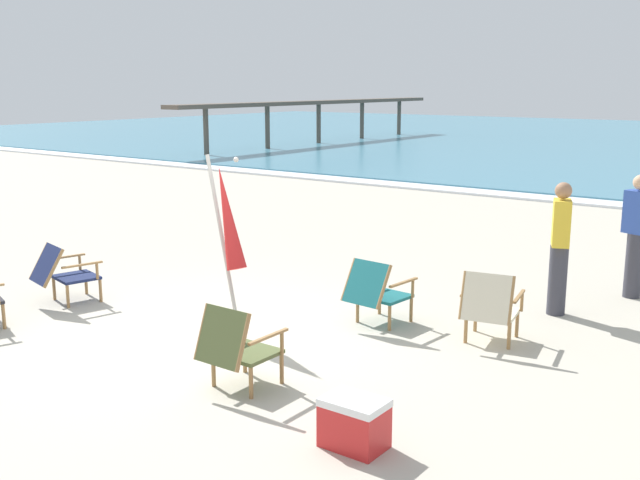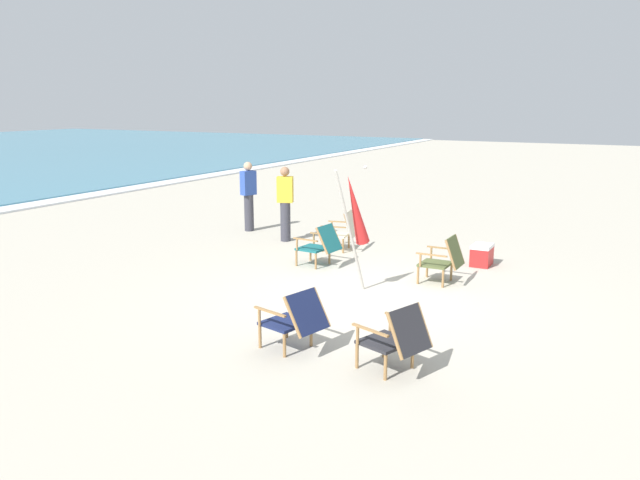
# 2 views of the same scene
# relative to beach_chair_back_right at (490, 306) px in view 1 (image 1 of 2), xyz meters

# --- Properties ---
(ground_plane) EXTENTS (80.00, 80.00, 0.00)m
(ground_plane) POSITION_rel_beach_chair_back_right_xyz_m (-2.64, -1.64, -0.43)
(ground_plane) COLOR #B7AF9E
(surf_band) EXTENTS (80.00, 1.10, 0.06)m
(surf_band) POSITION_rel_beach_chair_back_right_xyz_m (-2.64, 10.60, -0.40)
(surf_band) COLOR white
(surf_band) RESTS_ON ground
(beach_chair_back_right) EXTENTS (0.69, 0.77, 0.82)m
(beach_chair_back_right) POSITION_rel_beach_chair_back_right_xyz_m (0.00, 0.00, 0.00)
(beach_chair_back_right) COLOR beige
(beach_chair_back_right) RESTS_ON ground
(beach_chair_front_left) EXTENTS (0.64, 0.79, 0.79)m
(beach_chair_front_left) POSITION_rel_beach_chair_back_right_xyz_m (-1.33, -0.18, -0.01)
(beach_chair_front_left) COLOR #196066
(beach_chair_front_left) RESTS_ON ground
(beach_chair_far_center) EXTENTS (0.60, 0.69, 0.81)m
(beach_chair_far_center) POSITION_rel_beach_chair_back_right_xyz_m (-1.36, -2.54, -0.00)
(beach_chair_far_center) COLOR #515B33
(beach_chair_far_center) RESTS_ON ground
(beach_chair_mid_center) EXTENTS (0.74, 0.88, 0.78)m
(beach_chair_mid_center) POSITION_rel_beach_chair_back_right_xyz_m (-5.04, -1.79, -0.01)
(beach_chair_mid_center) COLOR #19234C
(beach_chair_mid_center) RESTS_ON ground
(umbrella_furled_red) EXTENTS (0.76, 0.39, 2.03)m
(umbrella_furled_red) POSITION_rel_beach_chair_back_right_xyz_m (-2.49, -1.41, 0.89)
(umbrella_furled_red) COLOR #B7B2A8
(umbrella_furled_red) RESTS_ON ground
(person_near_chairs) EXTENTS (0.39, 0.30, 1.63)m
(person_near_chairs) POSITION_rel_beach_chair_back_right_xyz_m (0.77, 2.84, 0.41)
(person_near_chairs) COLOR #383842
(person_near_chairs) RESTS_ON ground
(person_by_waterline) EXTENTS (0.31, 0.39, 1.63)m
(person_by_waterline) POSITION_rel_beach_chair_back_right_xyz_m (0.22, 1.50, 0.41)
(person_by_waterline) COLOR #383842
(person_by_waterline) RESTS_ON ground
(cooler_box) EXTENTS (0.49, 0.35, 0.40)m
(cooler_box) POSITION_rel_beach_chair_back_right_xyz_m (0.13, -2.82, -0.23)
(cooler_box) COLOR red
(cooler_box) RESTS_ON ground
(pier_distant) EXTENTS (0.90, 17.97, 2.01)m
(pier_distant) POSITION_rel_beach_chair_back_right_xyz_m (-17.26, 20.31, 1.37)
(pier_distant) COLOR brown
(pier_distant) RESTS_ON ground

